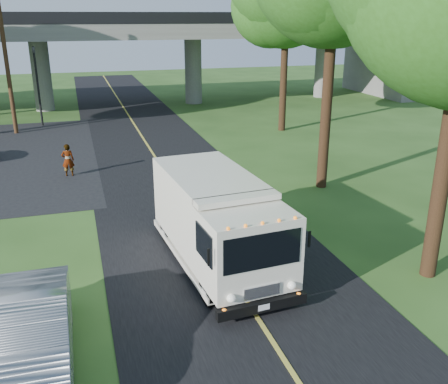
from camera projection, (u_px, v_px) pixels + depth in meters
name	position (u px, v px, depth m)	size (l,w,h in m)	color
ground	(262.00, 326.00, 12.05)	(120.00, 120.00, 0.00)	#2D4F1C
road	(178.00, 193.00, 21.07)	(7.00, 90.00, 0.02)	black
lane_line	(178.00, 192.00, 21.06)	(0.12, 90.00, 0.01)	gold
overpass	(119.00, 49.00, 39.39)	(54.00, 10.00, 7.30)	slate
traffic_signal	(37.00, 78.00, 32.80)	(0.18, 0.22, 5.20)	black
utility_pole	(6.00, 59.00, 30.12)	(1.60, 0.26, 9.00)	#472D19
step_van	(217.00, 219.00, 14.57)	(2.87, 6.57, 2.69)	silver
silver_sedan	(29.00, 336.00, 10.37)	(1.67, 4.80, 1.58)	gray
pedestrian	(68.00, 160.00, 23.03)	(0.56, 0.37, 1.53)	gray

